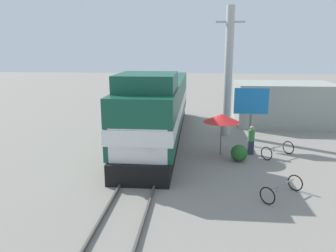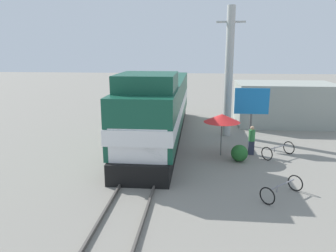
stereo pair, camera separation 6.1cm
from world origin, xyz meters
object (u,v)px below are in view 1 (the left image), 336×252
object	(u,v)px
bicycle_spare	(282,189)
locomotive	(158,109)
billboard_sign	(251,104)
person_bystander	(251,139)
vendor_umbrella	(222,118)
bicycle	(278,150)
utility_pole	(228,72)

from	to	relation	value
bicycle_spare	locomotive	bearing A→B (deg)	172.22
billboard_sign	person_bystander	xyz separation A→B (m)	(-0.15, -1.65, -1.64)
vendor_umbrella	person_bystander	distance (m)	2.06
vendor_umbrella	bicycle	bearing A→B (deg)	-0.02
utility_pole	billboard_sign	bearing A→B (deg)	-63.78
bicycle	person_bystander	bearing A→B (deg)	-142.82
billboard_sign	person_bystander	world-z (taller)	billboard_sign
bicycle_spare	bicycle	bearing A→B (deg)	124.70
utility_pole	bicycle_spare	distance (m)	10.12
utility_pole	bicycle_spare	xyz separation A→B (m)	(1.39, -9.28, -3.79)
vendor_umbrella	bicycle_spare	xyz separation A→B (m)	(2.03, -4.95, -1.71)
person_bystander	bicycle_spare	size ratio (longest dim) A/B	0.85
vendor_umbrella	person_bystander	xyz separation A→B (m)	(1.65, 0.31, -1.20)
bicycle	bicycle_spare	size ratio (longest dim) A/B	1.01
person_bystander	bicycle	distance (m)	1.48
billboard_sign	person_bystander	size ratio (longest dim) A/B	2.15
vendor_umbrella	bicycle_spare	bearing A→B (deg)	-67.74
locomotive	bicycle	distance (m)	7.47
utility_pole	vendor_umbrella	xyz separation A→B (m)	(-0.64, -4.33, -2.08)
billboard_sign	bicycle_spare	xyz separation A→B (m)	(0.22, -6.91, -2.15)
billboard_sign	bicycle_spare	bearing A→B (deg)	-88.15
vendor_umbrella	billboard_sign	distance (m)	2.70
person_bystander	bicycle_spare	bearing A→B (deg)	-85.91
locomotive	bicycle	size ratio (longest dim) A/B	8.42
bicycle	locomotive	bearing A→B (deg)	-152.97
vendor_umbrella	utility_pole	bearing A→B (deg)	81.60
vendor_umbrella	billboard_sign	bearing A→B (deg)	47.40
locomotive	bicycle_spare	distance (m)	9.82
person_bystander	locomotive	bearing A→B (deg)	154.59
locomotive	utility_pole	bearing A→B (deg)	18.72
billboard_sign	bicycle_spare	distance (m)	7.24
utility_pole	bicycle_spare	world-z (taller)	utility_pole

